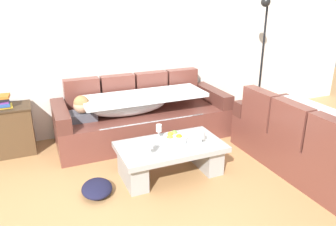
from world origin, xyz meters
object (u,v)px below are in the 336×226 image
at_px(wine_glass_far_back, 159,129).
at_px(crumpled_garment, 97,188).
at_px(fruit_bowl, 175,138).
at_px(floor_lamp, 262,53).
at_px(couch_along_wall, 140,117).
at_px(coffee_table, 170,156).
at_px(side_cabinet, 4,131).
at_px(couch_near_window, 312,144).
at_px(wine_glass_near_left, 150,145).
at_px(wine_glass_near_right, 202,135).
at_px(book_stack_on_cabinet, 3,101).
at_px(open_magazine, 193,137).

xyz_separation_m(wine_glass_far_back, crumpled_garment, (-0.82, -0.29, -0.44)).
xyz_separation_m(fruit_bowl, floor_lamp, (1.93, 0.99, 0.69)).
height_order(couch_along_wall, wine_glass_far_back, couch_along_wall).
xyz_separation_m(coffee_table, wine_glass_far_back, (-0.05, 0.23, 0.26)).
xyz_separation_m(side_cabinet, floor_lamp, (3.79, -0.29, 0.80)).
bearing_deg(couch_near_window, couch_along_wall, 43.39).
height_order(fruit_bowl, wine_glass_near_left, wine_glass_near_left).
relative_size(wine_glass_near_right, side_cabinet, 0.23).
height_order(couch_along_wall, coffee_table, couch_along_wall).
relative_size(couch_near_window, floor_lamp, 1.02).
height_order(couch_along_wall, book_stack_on_cabinet, couch_along_wall).
xyz_separation_m(fruit_bowl, wine_glass_near_right, (0.24, -0.19, 0.07)).
bearing_deg(wine_glass_near_right, wine_glass_near_left, -178.13).
xyz_separation_m(side_cabinet, book_stack_on_cabinet, (0.05, -0.00, 0.40)).
relative_size(couch_near_window, book_stack_on_cabinet, 9.64).
xyz_separation_m(side_cabinet, crumpled_garment, (0.90, -1.40, -0.26)).
bearing_deg(book_stack_on_cabinet, side_cabinet, 177.66).
relative_size(wine_glass_near_left, wine_glass_far_back, 1.00).
bearing_deg(side_cabinet, open_magazine, -31.14).
xyz_separation_m(book_stack_on_cabinet, crumpled_garment, (0.85, -1.39, -0.66)).
height_order(wine_glass_near_right, book_stack_on_cabinet, book_stack_on_cabinet).
relative_size(couch_near_window, wine_glass_near_left, 11.99).
bearing_deg(coffee_table, open_magazine, 11.51).
distance_m(floor_lamp, crumpled_garment, 3.27).
distance_m(fruit_bowl, open_magazine, 0.24).
bearing_deg(side_cabinet, wine_glass_near_left, -45.02).
xyz_separation_m(coffee_table, wine_glass_near_left, (-0.30, -0.15, 0.26)).
bearing_deg(wine_glass_far_back, floor_lamp, 21.64).
bearing_deg(crumpled_garment, coffee_table, 4.18).
xyz_separation_m(couch_along_wall, fruit_bowl, (0.07, -1.05, 0.09)).
bearing_deg(crumpled_garment, couch_along_wall, 52.97).
bearing_deg(wine_glass_far_back, wine_glass_near_right, -43.04).
distance_m(couch_along_wall, wine_glass_near_right, 1.28).
xyz_separation_m(couch_near_window, wine_glass_near_left, (-1.87, 0.40, 0.16)).
bearing_deg(couch_along_wall, wine_glass_far_back, -93.95).
relative_size(couch_along_wall, book_stack_on_cabinet, 11.79).
distance_m(wine_glass_near_left, side_cabinet, 2.10).
height_order(fruit_bowl, crumpled_garment, fruit_bowl).
relative_size(couch_near_window, coffee_table, 1.66).
bearing_deg(fruit_bowl, side_cabinet, 145.60).
xyz_separation_m(coffee_table, floor_lamp, (2.01, 1.05, 0.88)).
bearing_deg(couch_near_window, coffee_table, 70.74).
distance_m(couch_near_window, wine_glass_far_back, 1.81).
bearing_deg(wine_glass_near_right, couch_along_wall, 104.44).
distance_m(coffee_table, wine_glass_far_back, 0.35).
relative_size(wine_glass_far_back, side_cabinet, 0.23).
relative_size(couch_along_wall, fruit_bowl, 8.69).
distance_m(couch_along_wall, open_magazine, 1.09).
relative_size(wine_glass_far_back, crumpled_garment, 0.42).
relative_size(fruit_bowl, wine_glass_near_left, 1.69).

